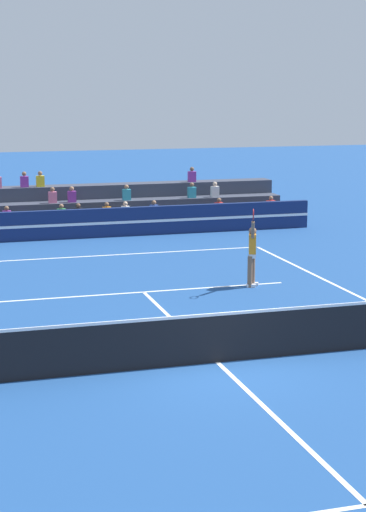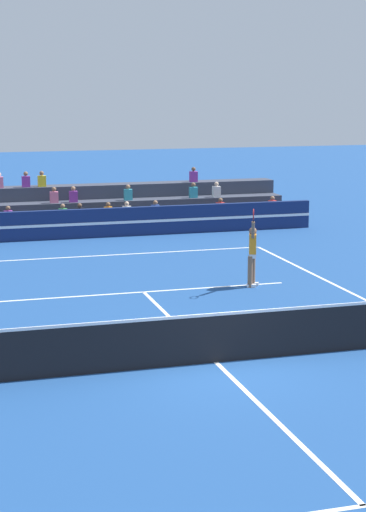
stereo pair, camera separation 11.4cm
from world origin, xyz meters
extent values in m
plane|color=navy|center=(0.00, 0.00, 0.00)|extent=(120.00, 120.00, 0.00)
cube|color=white|center=(0.00, 11.90, 0.00)|extent=(11.00, 0.10, 0.01)
cube|color=white|center=(0.00, 6.43, 0.00)|extent=(8.25, 0.10, 0.01)
cube|color=white|center=(0.00, 0.00, 0.00)|extent=(0.10, 12.85, 0.01)
cube|color=black|center=(0.00, 0.00, 0.50)|extent=(11.90, 0.02, 1.00)
cube|color=white|center=(0.00, 0.00, 1.03)|extent=(11.90, 0.04, 0.06)
cube|color=navy|center=(0.00, 15.47, 0.55)|extent=(18.00, 0.24, 1.10)
cube|color=white|center=(0.00, 15.34, 0.55)|extent=(18.00, 0.02, 0.10)
cube|color=#383D4C|center=(0.00, 16.75, 0.28)|extent=(17.17, 0.95, 0.55)
cube|color=red|center=(5.64, 16.58, 0.77)|extent=(0.32, 0.22, 0.44)
sphere|color=brown|center=(5.64, 16.58, 1.09)|extent=(0.18, 0.18, 0.18)
cube|color=#338C4C|center=(-0.77, 16.58, 0.77)|extent=(0.32, 0.22, 0.44)
sphere|color=#9E7051|center=(-0.77, 16.58, 1.09)|extent=(0.18, 0.18, 0.18)
cube|color=red|center=(7.90, 16.58, 0.77)|extent=(0.32, 0.22, 0.44)
sphere|color=#9E7051|center=(7.90, 16.58, 1.09)|extent=(0.18, 0.18, 0.18)
cube|color=purple|center=(-2.84, 16.58, 0.77)|extent=(0.32, 0.22, 0.44)
sphere|color=brown|center=(-2.84, 16.58, 1.09)|extent=(0.18, 0.18, 0.18)
cube|color=orange|center=(1.01, 16.58, 0.77)|extent=(0.32, 0.22, 0.44)
sphere|color=brown|center=(1.01, 16.58, 1.09)|extent=(0.18, 0.18, 0.18)
cube|color=#2D4CA5|center=(2.91, 16.58, 0.77)|extent=(0.32, 0.22, 0.44)
sphere|color=#9E7051|center=(2.91, 16.58, 1.09)|extent=(0.18, 0.18, 0.18)
cube|color=black|center=(-0.12, 16.58, 0.77)|extent=(0.32, 0.22, 0.44)
sphere|color=brown|center=(-0.12, 16.58, 1.09)|extent=(0.18, 0.18, 0.18)
cube|color=silver|center=(1.75, 16.58, 0.77)|extent=(0.32, 0.22, 0.44)
sphere|color=beige|center=(1.75, 16.58, 1.09)|extent=(0.18, 0.18, 0.18)
cube|color=#383D4C|center=(0.00, 17.70, 0.55)|extent=(17.17, 0.95, 1.10)
cube|color=pink|center=(-0.97, 17.53, 1.32)|extent=(0.32, 0.22, 0.44)
sphere|color=brown|center=(-0.97, 17.53, 1.64)|extent=(0.18, 0.18, 0.18)
cube|color=silver|center=(5.78, 17.53, 1.32)|extent=(0.32, 0.22, 0.44)
sphere|color=beige|center=(5.78, 17.53, 1.64)|extent=(0.18, 0.18, 0.18)
cube|color=teal|center=(4.77, 17.53, 1.32)|extent=(0.32, 0.22, 0.44)
sphere|color=brown|center=(4.77, 17.53, 1.64)|extent=(0.18, 0.18, 0.18)
cube|color=purple|center=(-0.20, 17.53, 1.32)|extent=(0.32, 0.22, 0.44)
sphere|color=#9E7051|center=(-0.20, 17.53, 1.64)|extent=(0.18, 0.18, 0.18)
cube|color=teal|center=(2.02, 17.53, 1.32)|extent=(0.32, 0.22, 0.44)
sphere|color=#9E7051|center=(2.02, 17.53, 1.64)|extent=(0.18, 0.18, 0.18)
cube|color=#383D4C|center=(0.00, 18.65, 0.83)|extent=(17.17, 0.95, 1.65)
cube|color=purple|center=(5.07, 18.48, 1.87)|extent=(0.32, 0.22, 0.44)
sphere|color=brown|center=(5.07, 18.48, 2.19)|extent=(0.18, 0.18, 0.18)
cube|color=yellow|center=(-1.31, 18.48, 1.87)|extent=(0.32, 0.22, 0.44)
sphere|color=brown|center=(-1.31, 18.48, 2.19)|extent=(0.18, 0.18, 0.18)
cube|color=purple|center=(-1.95, 18.48, 1.87)|extent=(0.32, 0.22, 0.44)
sphere|color=brown|center=(-1.95, 18.48, 2.19)|extent=(0.18, 0.18, 0.18)
cylinder|color=brown|center=(3.19, 6.34, 0.45)|extent=(0.14, 0.14, 0.90)
cylinder|color=brown|center=(3.04, 6.16, 0.45)|extent=(0.14, 0.14, 0.90)
cube|color=white|center=(3.14, 6.25, 0.94)|extent=(0.30, 0.37, 0.20)
cube|color=orange|center=(3.14, 6.25, 1.24)|extent=(0.31, 0.41, 0.56)
sphere|color=brown|center=(3.14, 6.25, 1.60)|extent=(0.22, 0.22, 0.22)
cube|color=white|center=(3.23, 6.33, 0.04)|extent=(0.29, 0.20, 0.09)
cube|color=white|center=(3.08, 6.15, 0.04)|extent=(0.29, 0.20, 0.09)
cylinder|color=brown|center=(3.22, 6.48, 1.18)|extent=(0.09, 0.09, 0.56)
cylinder|color=brown|center=(3.01, 5.89, 1.71)|extent=(0.23, 0.42, 0.54)
cylinder|color=black|center=(2.93, 5.67, 2.03)|extent=(0.08, 0.15, 0.20)
torus|color=#B21E1E|center=(2.89, 5.57, 2.18)|extent=(0.17, 0.41, 0.43)
sphere|color=#C6DB33|center=(-0.62, 2.18, 0.03)|extent=(0.07, 0.07, 0.07)
camera|label=1|loc=(-5.45, -16.04, 5.61)|focal=60.00mm
camera|label=2|loc=(-5.34, -16.07, 5.61)|focal=60.00mm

